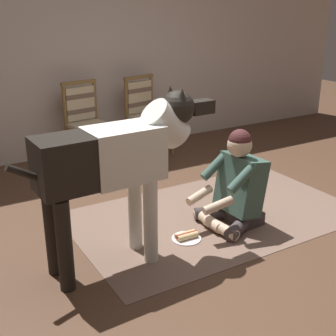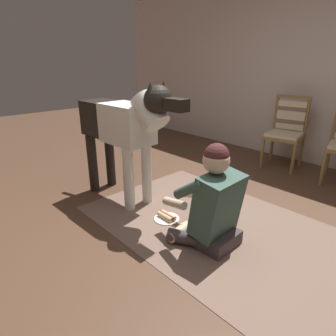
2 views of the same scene
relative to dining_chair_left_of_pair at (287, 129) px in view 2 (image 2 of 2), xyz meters
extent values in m
plane|color=brown|center=(0.30, -2.26, -0.54)|extent=(14.52, 14.52, 0.00)
cube|color=beige|center=(0.30, 0.45, 0.76)|extent=(8.39, 0.10, 2.60)
cube|color=#775D4E|center=(0.45, -2.00, -0.54)|extent=(2.56, 1.56, 0.01)
cylinder|color=olive|center=(0.26, -0.25, -0.33)|extent=(0.04, 0.04, 0.42)
cylinder|color=olive|center=(-0.15, -0.33, -0.33)|extent=(0.04, 0.04, 0.42)
cylinder|color=olive|center=(0.18, 0.16, -0.33)|extent=(0.04, 0.04, 0.42)
cylinder|color=olive|center=(-0.23, 0.08, -0.33)|extent=(0.04, 0.04, 0.42)
cube|color=olive|center=(0.02, -0.08, -0.10)|extent=(0.54, 0.54, 0.04)
cube|color=beige|center=(0.02, -0.08, -0.06)|extent=(0.49, 0.49, 0.04)
cylinder|color=olive|center=(0.18, 0.16, 0.18)|extent=(0.04, 0.04, 0.52)
cylinder|color=olive|center=(-0.23, 0.08, 0.18)|extent=(0.04, 0.04, 0.52)
cube|color=olive|center=(-0.02, 0.12, 0.42)|extent=(0.46, 0.13, 0.04)
cube|color=beige|center=(-0.02, 0.12, 0.17)|extent=(0.38, 0.12, 0.40)
cube|color=brown|center=(-0.02, 0.12, 0.26)|extent=(0.39, 0.13, 0.06)
cube|color=brown|center=(-0.02, 0.12, 0.08)|extent=(0.39, 0.13, 0.06)
cylinder|color=olive|center=(0.66, -0.33, -0.33)|extent=(0.04, 0.04, 0.42)
cylinder|color=olive|center=(0.57, 0.07, -0.33)|extent=(0.04, 0.04, 0.42)
cylinder|color=olive|center=(0.57, 0.07, 0.18)|extent=(0.04, 0.04, 0.52)
cube|color=#42393C|center=(0.58, -2.23, -0.48)|extent=(0.26, 0.35, 0.12)
cylinder|color=#42393C|center=(0.42, -2.39, -0.48)|extent=(0.41, 0.28, 0.11)
cylinder|color=beige|center=(0.27, -2.32, -0.48)|extent=(0.13, 0.37, 0.09)
cylinder|color=#42393C|center=(0.41, -2.08, -0.48)|extent=(0.41, 0.26, 0.11)
cylinder|color=beige|center=(0.27, -2.15, -0.48)|extent=(0.11, 0.36, 0.09)
cube|color=#3A584E|center=(0.54, -2.23, -0.17)|extent=(0.31, 0.41, 0.52)
cylinder|color=#3A584E|center=(0.40, -2.41, -0.03)|extent=(0.29, 0.09, 0.24)
cylinder|color=beige|center=(0.20, -2.37, -0.24)|extent=(0.28, 0.10, 0.12)
cylinder|color=#3A584E|center=(0.39, -2.06, -0.03)|extent=(0.29, 0.09, 0.24)
cylinder|color=beige|center=(0.19, -2.12, -0.24)|extent=(0.28, 0.12, 0.12)
sphere|color=beige|center=(0.51, -2.23, 0.19)|extent=(0.21, 0.21, 0.21)
sphere|color=#482223|center=(0.51, -2.23, 0.22)|extent=(0.19, 0.19, 0.19)
cylinder|color=silver|center=(-0.44, -2.15, -0.21)|extent=(0.11, 0.11, 0.66)
cylinder|color=silver|center=(-0.43, -2.39, -0.21)|extent=(0.11, 0.11, 0.66)
cylinder|color=black|center=(-1.10, -2.18, -0.21)|extent=(0.11, 0.11, 0.66)
cylinder|color=black|center=(-1.09, -2.41, -0.21)|extent=(0.11, 0.11, 0.66)
cube|color=silver|center=(-0.57, -2.27, 0.31)|extent=(0.54, 0.36, 0.38)
cube|color=black|center=(-0.97, -2.29, 0.31)|extent=(0.47, 0.34, 0.36)
cylinder|color=silver|center=(-0.23, -2.26, 0.47)|extent=(0.39, 0.25, 0.38)
sphere|color=black|center=(-0.12, -2.25, 0.58)|extent=(0.25, 0.25, 0.25)
cube|color=black|center=(0.09, -2.25, 0.56)|extent=(0.20, 0.12, 0.10)
cone|color=black|center=(-0.14, -2.18, 0.67)|extent=(0.09, 0.09, 0.11)
cone|color=black|center=(-0.13, -2.33, 0.67)|extent=(0.09, 0.09, 0.11)
cylinder|color=black|center=(-1.22, -2.30, 0.27)|extent=(0.34, 0.06, 0.22)
cylinder|color=white|center=(-0.02, -2.25, -0.54)|extent=(0.24, 0.24, 0.01)
cylinder|color=#E2C384|center=(-0.02, -2.27, -0.51)|extent=(0.18, 0.05, 0.05)
cylinder|color=#E2C384|center=(-0.02, -2.23, -0.51)|extent=(0.18, 0.05, 0.05)
cylinder|color=#94372A|center=(-0.02, -2.25, -0.50)|extent=(0.19, 0.04, 0.04)
camera|label=1|loc=(-1.83, -5.00, 1.29)|focal=48.03mm
camera|label=2|loc=(1.77, -3.90, 0.90)|focal=31.00mm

